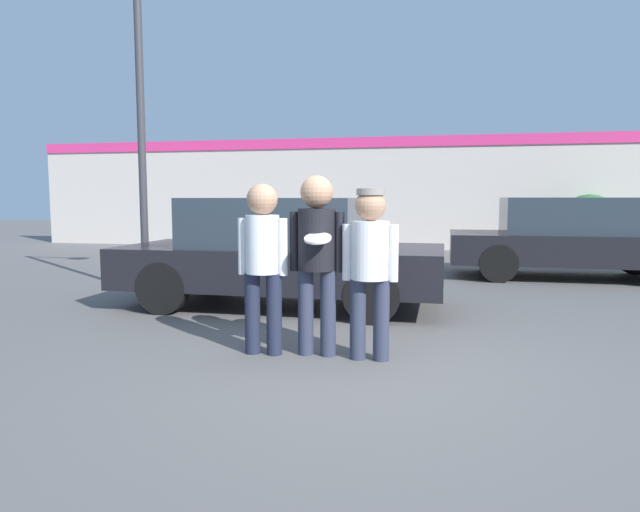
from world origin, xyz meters
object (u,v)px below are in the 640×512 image
person_middle_with_frisbee (317,248)px  parked_car_far (569,238)px  person_right (370,259)px  person_left (263,255)px  parked_car_near (280,252)px  shrub (588,225)px  street_lamp (159,74)px

person_middle_with_frisbee → parked_car_far: size_ratio=0.39×
person_middle_with_frisbee → person_right: person_middle_with_frisbee is taller
person_middle_with_frisbee → person_left: bearing=-172.4°
person_left → parked_car_near: person_left is taller
person_middle_with_frisbee → shrub: bearing=65.4°
person_left → person_right: 1.03m
person_left → person_right: size_ratio=1.03×
person_left → parked_car_near: bearing=102.5°
parked_car_near → street_lamp: size_ratio=0.82×
person_left → person_right: person_left is taller
person_middle_with_frisbee → parked_car_near: person_middle_with_frisbee is taller
person_right → shrub: 11.40m
shrub → parked_car_near: bearing=-125.5°
person_left → person_middle_with_frisbee: size_ratio=0.96×
parked_car_far → person_left: bearing=-122.7°
parked_car_near → parked_car_far: size_ratio=1.00×
person_right → parked_car_near: 2.84m
parked_car_far → street_lamp: 7.80m
person_right → shrub: person_right is taller
person_left → person_middle_with_frisbee: bearing=7.6°
street_lamp → parked_car_far: bearing=25.9°
person_middle_with_frisbee → shrub: size_ratio=1.08×
person_right → street_lamp: size_ratio=0.30×
parked_car_near → person_right: bearing=-56.6°
parked_car_far → street_lamp: street_lamp is taller
person_right → street_lamp: 5.30m
person_right → person_middle_with_frisbee: bearing=174.6°
person_middle_with_frisbee → parked_car_far: bearing=60.5°
street_lamp → shrub: (7.94, 7.57, -2.59)m
person_middle_with_frisbee → shrub: (4.81, 10.51, -0.24)m
person_right → street_lamp: street_lamp is taller
person_left → shrub: size_ratio=1.03×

